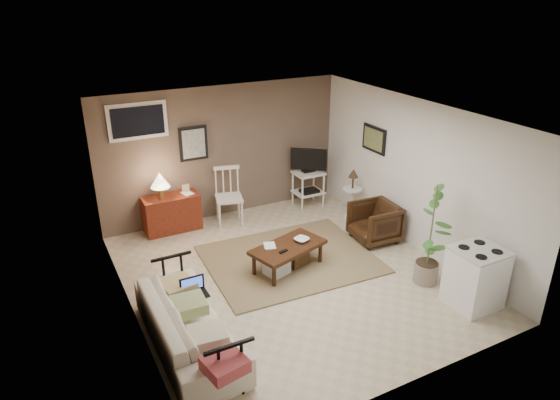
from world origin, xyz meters
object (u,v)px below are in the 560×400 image
potted_plant (431,232)px  stove (475,277)px  coffee_table (288,255)px  armchair (375,221)px  red_console (171,210)px  tv_stand (309,176)px  side_table (353,188)px  spindle_chair (229,198)px  sofa (188,317)px

potted_plant → stove: (0.17, -0.71, -0.39)m
coffee_table → armchair: armchair is taller
red_console → tv_stand: (2.66, -0.18, 0.22)m
potted_plant → tv_stand: bearing=91.9°
side_table → armchair: bearing=-101.7°
spindle_chair → tv_stand: tv_stand is taller
tv_stand → stove: tv_stand is taller
coffee_table → armchair: (1.74, 0.16, 0.12)m
red_console → spindle_chair: (1.01, -0.18, 0.09)m
spindle_chair → coffee_table: bearing=-85.6°
stove → spindle_chair: bearing=116.5°
potted_plant → red_console: bearing=129.7°
spindle_chair → potted_plant: potted_plant is taller
coffee_table → tv_stand: (1.50, 1.92, 0.37)m
red_console → armchair: red_console is taller
armchair → stove: bearing=5.1°
stove → potted_plant: bearing=103.5°
armchair → spindle_chair: bearing=-129.2°
sofa → tv_stand: bearing=-49.2°
coffee_table → red_console: red_console is taller
red_console → spindle_chair: bearing=-9.9°
side_table → stove: 3.03m
sofa → spindle_chair: bearing=-30.5°
coffee_table → sofa: (-1.86, -0.98, 0.16)m
side_table → stove: bearing=-92.9°
spindle_chair → armchair: spindle_chair is taller
coffee_table → spindle_chair: spindle_chair is taller
sofa → spindle_chair: size_ratio=2.01×
sofa → spindle_chair: (1.71, 2.90, 0.08)m
armchair → potted_plant: potted_plant is taller
coffee_table → stove: stove is taller
spindle_chair → tv_stand: (1.65, -0.00, 0.13)m
tv_stand → armchair: bearing=-82.4°
coffee_table → side_table: (1.93, 1.09, 0.35)m
side_table → armchair: size_ratio=1.32×
tv_stand → potted_plant: size_ratio=0.75×
stove → tv_stand: bearing=94.1°
spindle_chair → armchair: (1.88, -1.77, -0.12)m
armchair → potted_plant: (-0.13, -1.38, 0.45)m
sofa → tv_stand: 4.44m
armchair → sofa: bearing=-68.5°
armchair → side_table: bearing=172.3°
potted_plant → stove: size_ratio=1.82×
red_console → stove: size_ratio=1.32×
potted_plant → coffee_table: bearing=142.6°
red_console → tv_stand: 2.68m
red_console → stove: 4.99m
sofa → stove: bearing=-104.7°
coffee_table → side_table: size_ratio=1.31×
spindle_chair → stove: (1.92, -3.86, -0.06)m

